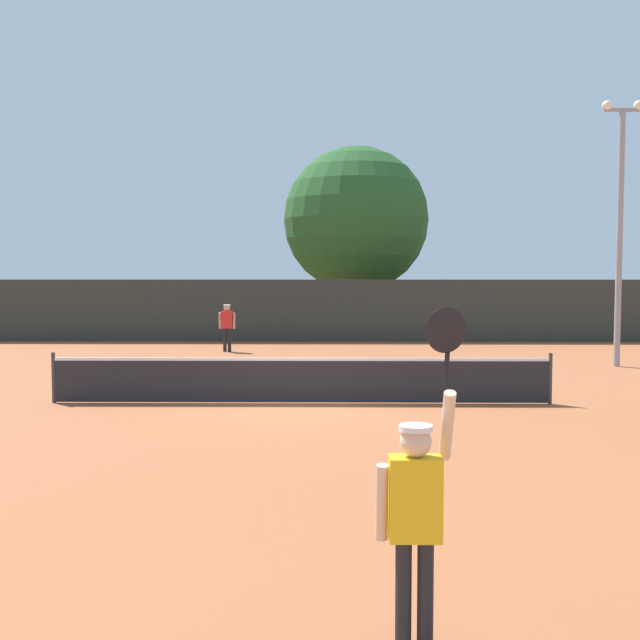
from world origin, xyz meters
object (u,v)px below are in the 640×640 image
object	(u,v)px
tennis_ball	(346,379)
parked_car_near	(161,313)
player_serving	(416,501)
player_receiving	(227,323)
parked_car_far	(461,314)
large_tree	(356,220)
light_pole	(620,215)
parked_car_mid	(267,312)

from	to	relation	value
tennis_ball	parked_car_near	distance (m)	19.59
player_serving	player_receiving	distance (m)	21.39
parked_car_near	parked_car_far	distance (m)	14.34
player_serving	large_tree	distance (m)	30.41
large_tree	parked_car_far	world-z (taller)	large_tree
parked_car_far	player_receiving	bearing A→B (deg)	-132.19
tennis_ball	parked_car_near	world-z (taller)	parked_car_near
parked_car_far	parked_car_near	bearing A→B (deg)	178.90
large_tree	parked_car_near	distance (m)	10.43
parked_car_near	parked_car_far	bearing A→B (deg)	-1.93
tennis_ball	large_tree	world-z (taller)	large_tree
player_serving	parked_car_far	size ratio (longest dim) A/B	0.58
player_receiving	large_tree	bearing A→B (deg)	-117.45
light_pole	parked_car_mid	distance (m)	19.69
light_pole	large_tree	world-z (taller)	large_tree
light_pole	parked_car_near	xyz separation A→B (m)	(-16.54, 14.59, -3.61)
tennis_ball	parked_car_mid	xyz separation A→B (m)	(-3.50, 18.60, 0.74)
light_pole	player_receiving	bearing A→B (deg)	161.54
parked_car_mid	parked_car_far	distance (m)	9.47
player_serving	parked_car_near	size ratio (longest dim) A/B	0.59
light_pole	parked_car_far	xyz separation A→B (m)	(-2.25, 13.44, -3.61)
player_serving	player_receiving	bearing A→B (deg)	101.26
parked_car_near	parked_car_mid	world-z (taller)	same
player_receiving	tennis_ball	distance (m)	8.10
player_receiving	parked_car_near	xyz separation A→B (m)	(-4.60, 10.61, -0.22)
tennis_ball	parked_car_far	world-z (taller)	parked_car_far
player_receiving	light_pole	size ratio (longest dim) A/B	0.21
player_serving	tennis_ball	distance (m)	14.02
light_pole	parked_car_near	size ratio (longest dim) A/B	1.79
player_serving	parked_car_far	xyz separation A→B (m)	(5.51, 30.43, -0.33)
player_serving	light_pole	world-z (taller)	light_pole
player_receiving	large_tree	distance (m)	11.12
light_pole	parked_car_far	bearing A→B (deg)	99.50
tennis_ball	player_receiving	bearing A→B (deg)	119.48
parked_car_mid	parked_car_far	bearing A→B (deg)	-14.46
player_serving	parked_car_mid	world-z (taller)	player_serving
parked_car_mid	parked_car_far	xyz separation A→B (m)	(9.23, -2.14, 0.00)
player_receiving	parked_car_near	distance (m)	11.57
player_receiving	parked_car_far	size ratio (longest dim) A/B	0.38
player_receiving	parked_car_far	distance (m)	13.54
player_receiving	parked_car_far	bearing A→B (deg)	-135.69
tennis_ball	large_tree	xyz separation A→B (m)	(0.80, 16.16, 5.11)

